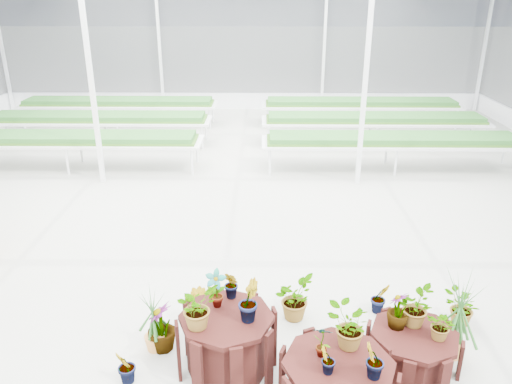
{
  "coord_description": "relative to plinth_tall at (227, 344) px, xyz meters",
  "views": [
    {
      "loc": [
        0.76,
        -6.99,
        4.2
      ],
      "look_at": [
        0.67,
        0.19,
        1.3
      ],
      "focal_mm": 35.0,
      "sensor_mm": 36.0,
      "label": 1
    }
  ],
  "objects": [
    {
      "name": "greenhouse_shell",
      "position": [
        -0.36,
        2.27,
        1.86
      ],
      "size": [
        18.0,
        24.0,
        4.5
      ],
      "primitive_type": null,
      "color": "white",
      "rests_on": "ground"
    },
    {
      "name": "steel_frame",
      "position": [
        -0.36,
        2.27,
        1.86
      ],
      "size": [
        18.0,
        24.0,
        4.5
      ],
      "primitive_type": null,
      "color": "silver",
      "rests_on": "ground"
    },
    {
      "name": "plinth_low",
      "position": [
        2.2,
        0.1,
        -0.15
      ],
      "size": [
        1.41,
        1.41,
        0.48
      ],
      "primitive_type": "cylinder",
      "rotation": [
        0.0,
        0.0,
        0.42
      ],
      "color": "black",
      "rests_on": "ground"
    },
    {
      "name": "plinth_tall",
      "position": [
        0.0,
        0.0,
        0.0
      ],
      "size": [
        1.37,
        1.37,
        0.77
      ],
      "primitive_type": "cylinder",
      "rotation": [
        0.0,
        0.0,
        0.25
      ],
      "color": "black",
      "rests_on": "ground"
    },
    {
      "name": "nursery_plants",
      "position": [
        1.05,
        0.18,
        0.16
      ],
      "size": [
        4.81,
        3.11,
        1.31
      ],
      "color": "#255821",
      "rests_on": "ground"
    },
    {
      "name": "nursery_benches",
      "position": [
        -0.36,
        9.47,
        0.03
      ],
      "size": [
        16.0,
        7.0,
        0.84
      ],
      "primitive_type": null,
      "color": "silver",
      "rests_on": "ground"
    },
    {
      "name": "ground_plane",
      "position": [
        -0.36,
        2.27,
        -0.39
      ],
      "size": [
        24.0,
        24.0,
        0.0
      ],
      "primitive_type": "plane",
      "color": "gray",
      "rests_on": "ground"
    }
  ]
}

